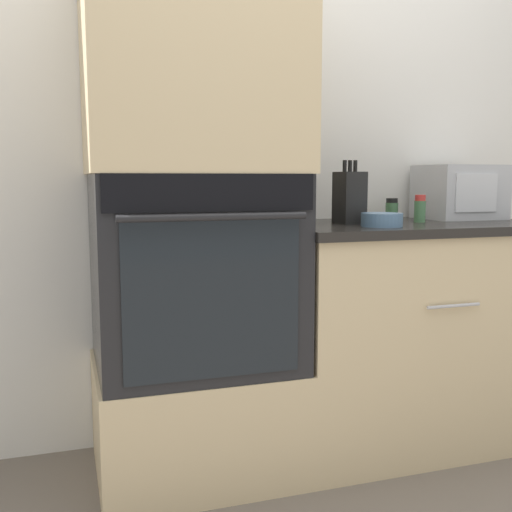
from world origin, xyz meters
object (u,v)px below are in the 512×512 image
Objects in this scene: condiment_jar_near at (392,209)px; microwave at (459,192)px; wall_oven at (194,270)px; knife_block at (349,197)px; condiment_jar_mid at (420,209)px; bowl at (382,220)px.

microwave is at bearing -12.69° from condiment_jar_near.
knife_block is at bearing 1.87° from wall_oven.
wall_oven reaches higher than condiment_jar_near.
microwave reaches higher than condiment_jar_mid.
wall_oven reaches higher than condiment_jar_mid.
knife_block is 1.61× the size of bowl.
condiment_jar_near reaches higher than bowl.
wall_oven is 2.15× the size of microwave.
knife_block is 0.35m from condiment_jar_near.
condiment_jar_near is (0.25, 0.35, 0.02)m from bowl.
condiment_jar_near is (0.30, 0.18, -0.06)m from knife_block.
condiment_jar_mid is at bearing 29.72° from bowl.
knife_block reaches higher than wall_oven.
bowl is 1.38× the size of condiment_jar_mid.
condiment_jar_near is 0.20m from condiment_jar_mid.
wall_oven is at bearing -167.72° from condiment_jar_near.
wall_oven is at bearing -178.13° from knife_block.
knife_block is at bearing -169.06° from microwave.
condiment_jar_mid is (0.31, -0.02, -0.05)m from knife_block.
condiment_jar_mid is (0.01, -0.20, 0.01)m from condiment_jar_near.
condiment_jar_mid is at bearing -86.90° from condiment_jar_near.
wall_oven is 0.97m from condiment_jar_near.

